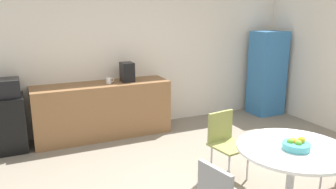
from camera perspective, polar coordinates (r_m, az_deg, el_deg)
The scene contains 10 objects.
wall_back at distance 5.97m, azimuth -5.01°, elevation 6.96°, with size 6.00×0.10×2.60m, color silver.
counter_block at distance 5.60m, azimuth -11.14°, elevation -2.64°, with size 2.21×0.60×0.90m, color brown.
mini_fridge at distance 5.49m, azimuth -26.07°, elevation -4.59°, with size 0.54×0.54×0.83m, color black.
microwave at distance 5.35m, azimuth -26.71°, elevation 0.96°, with size 0.48×0.38×0.26m, color black.
locker_cabinet at distance 6.94m, azimuth 16.70°, elevation 3.54°, with size 0.60×0.50×1.67m, color #3372B2.
round_table at distance 3.60m, azimuth 20.61°, elevation -10.47°, with size 1.11×1.11×0.73m.
chair_olive at distance 4.22m, azimuth 9.79°, elevation -7.23°, with size 0.48×0.48×0.83m.
fruit_bowl at distance 3.49m, azimuth 21.19°, elevation -8.13°, with size 0.27×0.27×0.13m.
mug_white at distance 5.47m, azimuth -10.17°, elevation 2.38°, with size 0.13×0.08×0.09m.
coffee_maker at distance 5.57m, azimuth -7.05°, elevation 3.89°, with size 0.20×0.24×0.32m, color black.
Camera 1 is at (-1.96, -2.58, 2.05)m, focal length 35.36 mm.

